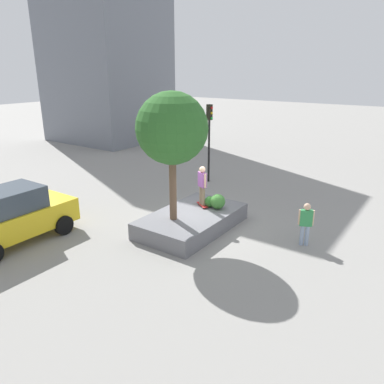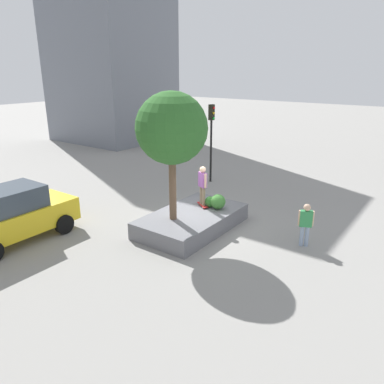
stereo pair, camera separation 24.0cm
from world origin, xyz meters
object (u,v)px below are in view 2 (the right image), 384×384
at_px(planter_ledge, 192,221).
at_px(taxi_cab, 12,215).
at_px(traffic_light_corner, 211,130).
at_px(skateboarder, 203,183).
at_px(pedestrian_crossing, 306,222).
at_px(plaza_tree, 172,129).
at_px(skateboard, 202,205).

relative_size(planter_ledge, taxi_cab, 1.01).
bearing_deg(traffic_light_corner, skateboarder, -150.11).
distance_m(taxi_cab, pedestrian_crossing, 10.90).
relative_size(taxi_cab, pedestrian_crossing, 2.77).
xyz_separation_m(traffic_light_corner, pedestrian_crossing, (-4.89, -7.35, -2.05)).
bearing_deg(plaza_tree, taxi_cab, 131.43).
height_order(planter_ledge, skateboarder, skateboarder).
relative_size(plaza_tree, traffic_light_corner, 1.11).
bearing_deg(traffic_light_corner, taxi_cab, 171.18).
height_order(planter_ledge, pedestrian_crossing, pedestrian_crossing).
xyz_separation_m(plaza_tree, skateboard, (1.81, -0.14, -3.46)).
bearing_deg(taxi_cab, pedestrian_crossing, -56.14).
xyz_separation_m(skateboard, taxi_cab, (-5.80, 4.67, 0.33)).
xyz_separation_m(planter_ledge, traffic_light_corner, (6.05, 3.07, 2.67)).
bearing_deg(traffic_light_corner, planter_ledge, -153.13).
height_order(taxi_cab, traffic_light_corner, traffic_light_corner).
bearing_deg(skateboard, skateboarder, -90.00).
relative_size(traffic_light_corner, pedestrian_crossing, 2.66).
distance_m(plaza_tree, skateboard, 3.91).
bearing_deg(skateboarder, taxi_cab, 141.20).
height_order(traffic_light_corner, pedestrian_crossing, traffic_light_corner).
distance_m(plaza_tree, pedestrian_crossing, 5.95).
bearing_deg(skateboarder, traffic_light_corner, 29.89).
xyz_separation_m(plaza_tree, taxi_cab, (-3.99, 4.52, -3.12)).
bearing_deg(pedestrian_crossing, plaza_tree, 114.68).
bearing_deg(plaza_tree, skateboard, -4.53).
height_order(skateboarder, taxi_cab, skateboarder).
relative_size(plaza_tree, skateboarder, 2.90).
bearing_deg(pedestrian_crossing, traffic_light_corner, 56.38).
bearing_deg(traffic_light_corner, skateboard, -150.11).
bearing_deg(plaza_tree, pedestrian_crossing, -65.32).
xyz_separation_m(plaza_tree, skateboarder, (1.81, -0.14, -2.47)).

